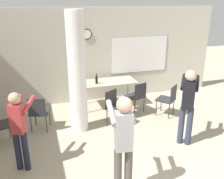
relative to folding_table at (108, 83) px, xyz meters
The scene contains 11 objects.
wall_back 0.98m from the folding_table, 113.03° to the left, with size 8.00×0.15×2.80m.
support_pillar 1.74m from the folding_table, 132.82° to the right, with size 0.41×0.41×2.80m.
folding_table is the anchor object (origin of this frame).
bottle_on_table 0.42m from the folding_table, 165.26° to the right, with size 0.07×0.07×0.29m.
chair_near_pillar 2.22m from the folding_table, 154.48° to the right, with size 0.55×0.55×0.87m.
chair_mid_room 1.76m from the folding_table, 40.17° to the right, with size 0.62×0.62×0.87m.
chair_table_front 1.22m from the folding_table, 98.79° to the right, with size 0.60×0.60×0.87m.
chair_table_right 0.93m from the folding_table, 47.30° to the right, with size 0.57×0.57×0.87m.
person_playing_front 3.62m from the folding_table, 103.01° to the right, with size 0.42×0.68×1.70m.
person_watching_back 3.33m from the folding_table, 134.81° to the right, with size 0.50×0.61×1.52m.
person_playing_side 2.68m from the folding_table, 68.09° to the right, with size 0.60×0.68×1.67m.
Camera 1 is at (-1.64, -2.16, 2.98)m, focal length 40.00 mm.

